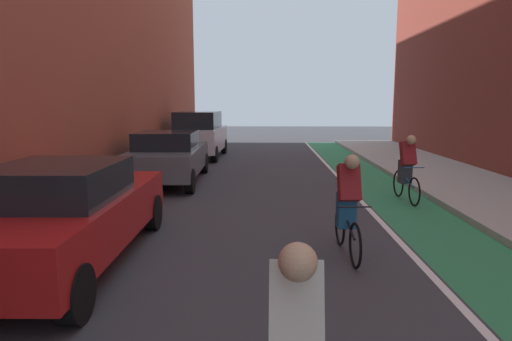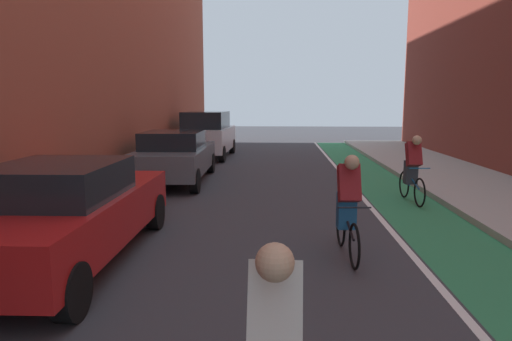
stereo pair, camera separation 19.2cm
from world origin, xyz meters
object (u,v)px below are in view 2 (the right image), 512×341
object	(u,v)px
parked_sedan_gray	(175,156)
parked_suv_white	(207,134)
parked_sedan_red	(65,212)
cyclist_trailing	(348,205)
cyclist_far	(412,169)

from	to	relation	value
parked_sedan_gray	parked_suv_white	bearing A→B (deg)	90.03
parked_sedan_red	parked_suv_white	xyz separation A→B (m)	(-0.00, 12.80, 0.23)
parked_suv_white	cyclist_trailing	bearing A→B (deg)	-71.12
cyclist_trailing	cyclist_far	bearing A→B (deg)	61.66
parked_sedan_gray	cyclist_trailing	world-z (taller)	cyclist_trailing
parked_suv_white	cyclist_far	xyz separation A→B (m)	(6.31, -8.35, -0.21)
parked_sedan_red	cyclist_far	world-z (taller)	cyclist_far
parked_sedan_red	cyclist_far	xyz separation A→B (m)	(6.30, 4.45, 0.02)
parked_suv_white	cyclist_trailing	size ratio (longest dim) A/B	2.51
parked_suv_white	cyclist_far	distance (m)	10.47
parked_sedan_gray	cyclist_far	bearing A→B (deg)	-20.66
parked_suv_white	parked_sedan_red	bearing A→B (deg)	-89.99
parked_sedan_gray	cyclist_far	world-z (taller)	cyclist_far
cyclist_far	parked_suv_white	bearing A→B (deg)	127.06
parked_sedan_gray	parked_suv_white	size ratio (longest dim) A/B	1.07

